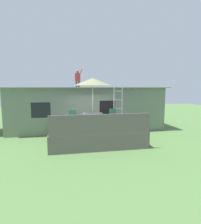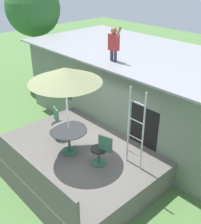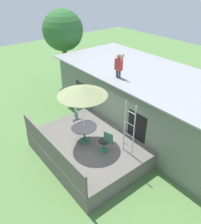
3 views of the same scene
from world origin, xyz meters
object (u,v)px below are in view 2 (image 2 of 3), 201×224
Objects in this scene: patio_umbrella at (65,75)px; backyard_tree at (33,9)px; patio_chair_left at (58,123)px; patio_table at (69,135)px; person_figure at (114,42)px; step_ladder at (136,129)px; patio_chair_right at (101,150)px.

patio_umbrella is 0.50× the size of backyard_tree.
backyard_tree is at bearing 169.18° from patio_chair_left.
patio_table is 3.17m from person_figure.
patio_table is at bearing 63.43° from patio_umbrella.
patio_umbrella is 2.11m from patio_chair_left.
patio_umbrella is at bearing -25.52° from backyard_tree.
patio_umbrella is 2.24m from step_ladder.
patio_chair_left and patio_chair_right have the same top height.
patio_chair_left reaches higher than patio_table.
patio_table is 1.13× the size of patio_chair_left.
backyard_tree reaches higher than step_ladder.
step_ladder is 1.08m from patio_chair_right.
step_ladder is 2.39× the size of patio_chair_left.
patio_chair_left is at bearing -14.57° from patio_chair_right.
patio_umbrella is (-0.00, -0.00, 1.76)m from patio_table.
step_ladder reaches higher than patio_chair_left.
patio_table is 7.92m from backyard_tree.
patio_table is 0.95m from patio_chair_left.
person_figure is 3.05m from patio_chair_left.
patio_chair_right is (1.58, -2.02, -2.24)m from person_figure.
person_figure is at bearing 96.54° from patio_chair_left.
person_figure is 6.35m from backyard_tree.
step_ladder is 1.98× the size of person_figure.
step_ladder reaches higher than patio_chair_right.
patio_chair_right is 0.18× the size of backyard_tree.
person_figure reaches higher than patio_chair_right.
patio_umbrella is 7.59m from backyard_tree.
patio_table is at bearing -25.52° from backyard_tree.
patio_chair_left is (-0.34, -2.04, -2.24)m from person_figure.
patio_chair_right is at bearing 16.60° from patio_chair_left.
patio_umbrella is 2.39m from person_figure.
person_figure is 0.22× the size of backyard_tree.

